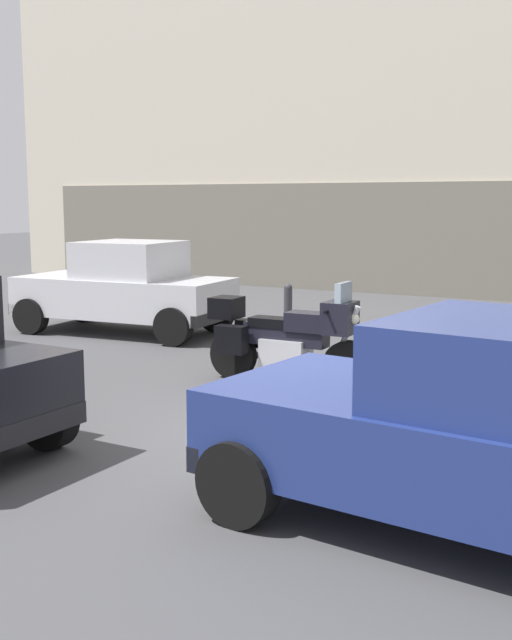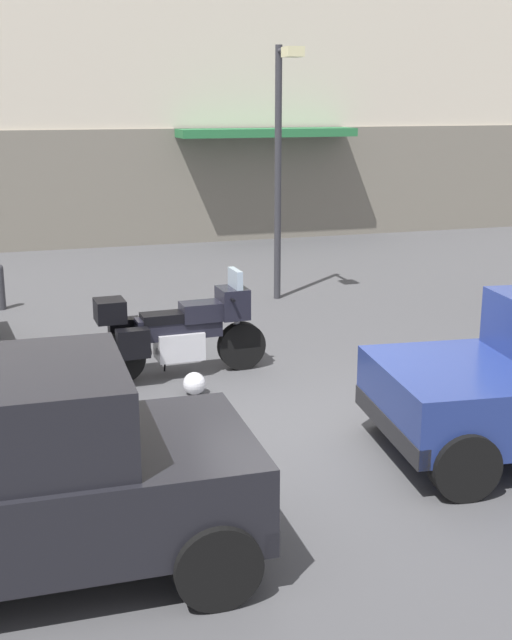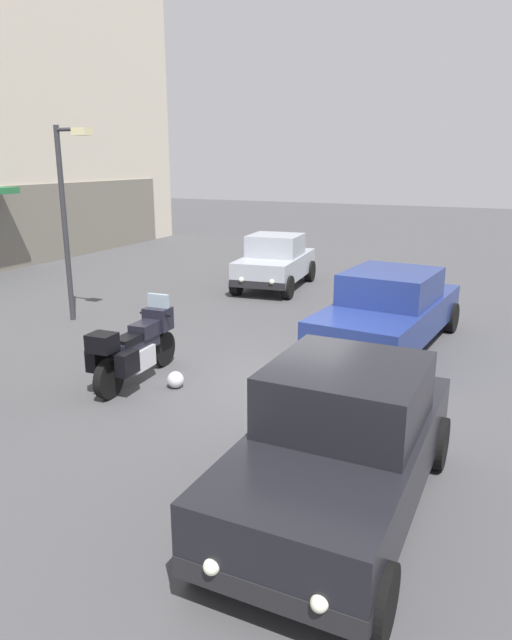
% 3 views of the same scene
% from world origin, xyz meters
% --- Properties ---
extents(ground_plane, '(80.00, 80.00, 0.00)m').
position_xyz_m(ground_plane, '(0.00, 0.00, 0.00)').
color(ground_plane, '#424244').
extents(motorcycle, '(2.26, 0.77, 1.36)m').
position_xyz_m(motorcycle, '(-1.17, 2.23, 0.62)').
color(motorcycle, black).
rests_on(motorcycle, ground).
extents(helmet, '(0.28, 0.28, 0.28)m').
position_xyz_m(helmet, '(-1.14, 1.48, 0.14)').
color(helmet, silver).
rests_on(helmet, ground).
extents(car_hatchback_near, '(3.90, 1.84, 1.64)m').
position_xyz_m(car_hatchback_near, '(-3.38, -1.99, 0.81)').
color(car_hatchback_near, black).
rests_on(car_hatchback_near, ground).
extents(streetlamp_curbside, '(0.28, 0.94, 4.37)m').
position_xyz_m(streetlamp_curbside, '(1.44, 5.80, 2.69)').
color(streetlamp_curbside, '#2D2D33').
rests_on(streetlamp_curbside, ground).
extents(bollard_curbside, '(0.16, 0.16, 0.80)m').
position_xyz_m(bollard_curbside, '(-3.34, 6.59, 0.42)').
color(bollard_curbside, '#333338').
rests_on(bollard_curbside, ground).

